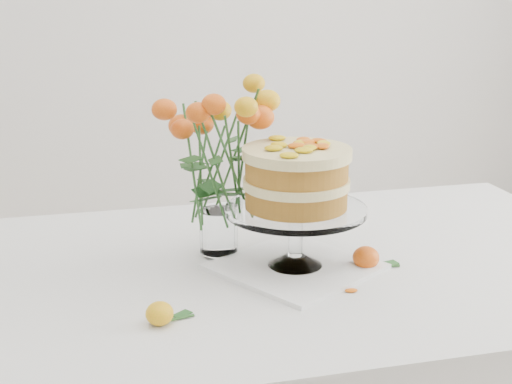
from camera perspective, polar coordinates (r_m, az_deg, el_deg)
The scene contains 9 objects.
table at distance 1.60m, azimuth 4.45°, elevation -8.10°, with size 1.43×0.93×0.76m.
napkin at distance 1.51m, azimuth 3.14°, elevation -5.98°, with size 0.29×0.29×0.01m, color white.
cake_stand at distance 1.45m, azimuth 3.25°, elevation 0.63°, with size 0.29×0.29×0.26m.
rose_vase at distance 1.51m, azimuth -3.12°, elevation 3.59°, with size 0.34×0.34×0.42m.
loose_rose_near at distance 1.28m, azimuth -7.70°, elevation -9.62°, with size 0.09×0.05×0.04m.
loose_rose_far at distance 1.52m, azimuth 8.80°, elevation -5.21°, with size 0.10×0.06×0.05m.
stray_petal_a at distance 1.44m, azimuth 1.23°, elevation -7.18°, with size 0.03×0.02×0.00m, color gold.
stray_petal_b at distance 1.44m, azimuth 5.54°, elevation -7.38°, with size 0.03×0.02×0.00m, color gold.
stray_petal_c at distance 1.41m, azimuth 7.62°, elevation -7.82°, with size 0.03×0.02×0.00m, color gold.
Camera 1 is at (-0.47, -1.37, 1.34)m, focal length 50.00 mm.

